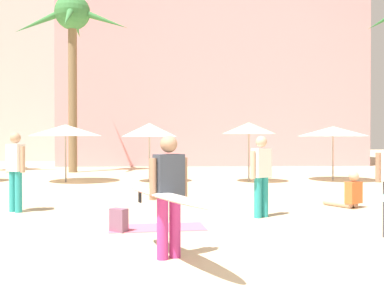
{
  "coord_description": "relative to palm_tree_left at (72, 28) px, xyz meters",
  "views": [
    {
      "loc": [
        -0.02,
        -5.27,
        1.68
      ],
      "look_at": [
        0.55,
        6.9,
        1.52
      ],
      "focal_mm": 43.68,
      "sensor_mm": 36.0,
      "label": 1
    }
  ],
  "objects": [
    {
      "name": "ground",
      "position": [
        4.76,
        -17.67,
        -7.01
      ],
      "size": [
        120.0,
        120.0,
        0.0
      ],
      "primitive_type": "plane",
      "color": "#C6B28C"
    },
    {
      "name": "hotel_pink",
      "position": [
        7.36,
        9.76,
        1.12
      ],
      "size": [
        18.55,
        10.97,
        16.26
      ],
      "primitive_type": "cube",
      "color": "pink",
      "rests_on": "ground"
    },
    {
      "name": "palm_tree_left",
      "position": [
        0.0,
        0.0,
        0.0
      ],
      "size": [
        5.55,
        5.56,
        8.64
      ],
      "color": "brown",
      "rests_on": "ground"
    },
    {
      "name": "cafe_umbrella_0",
      "position": [
        7.72,
        -5.37,
        -4.97
      ],
      "size": [
        2.04,
        2.04,
        2.26
      ],
      "color": "gray",
      "rests_on": "ground"
    },
    {
      "name": "cafe_umbrella_2",
      "position": [
        3.95,
        -5.12,
        -5.03
      ],
      "size": [
        2.1,
        2.1,
        2.24
      ],
      "color": "gray",
      "rests_on": "ground"
    },
    {
      "name": "cafe_umbrella_3",
      "position": [
        11.1,
        -4.97,
        -5.08
      ],
      "size": [
        2.73,
        2.73,
        2.12
      ],
      "color": "gray",
      "rests_on": "ground"
    },
    {
      "name": "cafe_umbrella_4",
      "position": [
        0.77,
        -5.03,
        -5.04
      ],
      "size": [
        2.73,
        2.73,
        2.18
      ],
      "color": "gray",
      "rests_on": "ground"
    },
    {
      "name": "beach_towel",
      "position": [
        4.5,
        -14.24,
        -7.0
      ],
      "size": [
        1.85,
        0.99,
        0.01
      ],
      "primitive_type": "cube",
      "rotation": [
        0.0,
        0.0,
        0.1
      ],
      "color": "#EF6684",
      "rests_on": "ground"
    },
    {
      "name": "backpack",
      "position": [
        3.83,
        -14.58,
        -6.81
      ],
      "size": [
        0.35,
        0.34,
        0.42
      ],
      "rotation": [
        0.0,
        0.0,
        1.0
      ],
      "color": "#7C5069",
      "rests_on": "ground"
    },
    {
      "name": "person_far_left",
      "position": [
        4.72,
        -16.58,
        -6.09
      ],
      "size": [
        1.44,
        2.57,
        1.71
      ],
      "rotation": [
        0.0,
        0.0,
        5.25
      ],
      "color": "#B7337F",
      "rests_on": "ground"
    },
    {
      "name": "person_near_right",
      "position": [
        9.03,
        -11.9,
        -6.7
      ],
      "size": [
        0.79,
        0.95,
        0.89
      ],
      "rotation": [
        0.0,
        0.0,
        2.12
      ],
      "color": "#D1A889",
      "rests_on": "ground"
    },
    {
      "name": "person_mid_right",
      "position": [
        6.66,
        -13.2,
        -6.07
      ],
      "size": [
        0.55,
        0.43,
        1.72
      ],
      "rotation": [
        0.0,
        0.0,
        2.18
      ],
      "color": "teal",
      "rests_on": "ground"
    },
    {
      "name": "person_far_right",
      "position": [
        1.25,
        -12.24,
        -6.02
      ],
      "size": [
        0.55,
        0.42,
        1.8
      ],
      "rotation": [
        0.0,
        0.0,
        0.96
      ],
      "color": "teal",
      "rests_on": "ground"
    }
  ]
}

